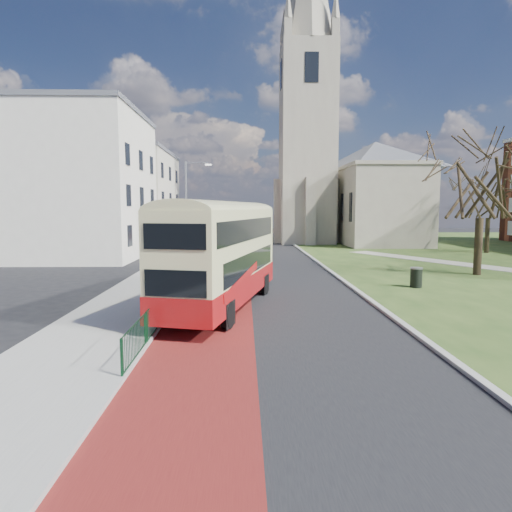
{
  "coord_description": "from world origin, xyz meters",
  "views": [
    {
      "loc": [
        0.17,
        -19.31,
        4.39
      ],
      "look_at": [
        0.77,
        3.41,
        2.0
      ],
      "focal_mm": 32.0,
      "sensor_mm": 36.0,
      "label": 1
    }
  ],
  "objects_px": {
    "bus": "(223,250)",
    "winter_tree_near": "(482,173)",
    "winter_tree_far": "(490,190)",
    "streetlamp": "(188,206)",
    "litter_bin": "(416,277)"
  },
  "relations": [
    {
      "from": "streetlamp",
      "to": "litter_bin",
      "type": "xyz_separation_m",
      "value": [
        14.0,
        -12.71,
        -4.0
      ]
    },
    {
      "from": "winter_tree_near",
      "to": "litter_bin",
      "type": "bearing_deg",
      "value": -141.27
    },
    {
      "from": "streetlamp",
      "to": "winter_tree_near",
      "type": "relative_size",
      "value": 0.84
    },
    {
      "from": "winter_tree_near",
      "to": "winter_tree_far",
      "type": "height_order",
      "value": "winter_tree_near"
    },
    {
      "from": "bus",
      "to": "winter_tree_far",
      "type": "xyz_separation_m",
      "value": [
        24.66,
        24.05,
        3.55
      ]
    },
    {
      "from": "streetlamp",
      "to": "litter_bin",
      "type": "height_order",
      "value": "streetlamp"
    },
    {
      "from": "winter_tree_near",
      "to": "winter_tree_far",
      "type": "xyz_separation_m",
      "value": [
        8.43,
        14.55,
        -0.53
      ]
    },
    {
      "from": "bus",
      "to": "winter_tree_near",
      "type": "xyz_separation_m",
      "value": [
        16.23,
        9.5,
        4.08
      ]
    },
    {
      "from": "bus",
      "to": "winter_tree_near",
      "type": "bearing_deg",
      "value": 44.13
    },
    {
      "from": "bus",
      "to": "streetlamp",
      "type": "bearing_deg",
      "value": 115.32
    },
    {
      "from": "winter_tree_far",
      "to": "litter_bin",
      "type": "xyz_separation_m",
      "value": [
        -14.25,
        -19.21,
        -5.52
      ]
    },
    {
      "from": "winter_tree_far",
      "to": "streetlamp",
      "type": "bearing_deg",
      "value": -167.04
    },
    {
      "from": "litter_bin",
      "to": "streetlamp",
      "type": "bearing_deg",
      "value": 137.75
    },
    {
      "from": "winter_tree_far",
      "to": "litter_bin",
      "type": "height_order",
      "value": "winter_tree_far"
    },
    {
      "from": "streetlamp",
      "to": "bus",
      "type": "height_order",
      "value": "streetlamp"
    }
  ]
}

